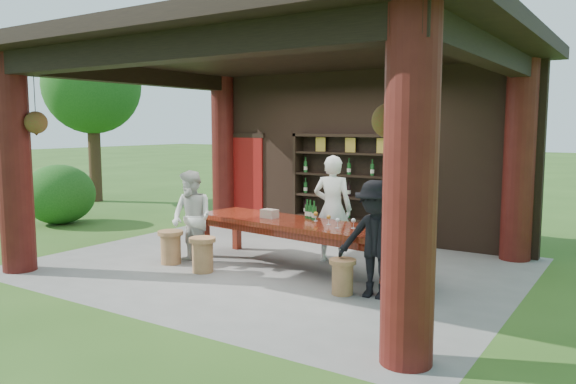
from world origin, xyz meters
The scene contains 15 objects.
ground centered at (0.00, 0.00, 0.00)m, with size 90.00×90.00×0.00m, color #2D5119.
pavilion centered at (-0.01, 0.43, 2.13)m, with size 7.50×6.00×3.60m.
wine_shelf centered at (0.08, 2.45, 1.05)m, with size 2.36×0.36×2.08m.
tasting_table centered at (0.44, 0.05, 0.64)m, with size 3.85×1.40×0.75m.
stool_near_left centered at (-0.69, -0.93, 0.28)m, with size 0.41×0.41×0.54m.
stool_near_right centered at (1.63, -0.78, 0.25)m, with size 0.36×0.36×0.47m.
stool_far_left centered at (-1.48, -0.82, 0.29)m, with size 0.41×0.41×0.54m.
host centered at (0.64, 0.77, 0.88)m, with size 0.64×0.42×1.76m, color white.
guest_woman centered at (-1.15, -0.66, 0.76)m, with size 0.74×0.58×1.52m, color silver.
guest_man centered at (2.04, -0.67, 0.77)m, with size 0.99×0.57×1.54m, color black.
table_bottles centered at (0.47, 0.34, 0.90)m, with size 0.27×0.18×0.31m.
table_glasses centered at (1.05, 0.03, 0.82)m, with size 0.85×0.43×0.15m.
napkin_basket centered at (-0.15, 0.08, 0.82)m, with size 0.26×0.18×0.14m, color #BF6672.
shrubs centered at (2.23, 1.40, 0.56)m, with size 15.70×8.92×1.36m.
trees centered at (3.45, 1.07, 3.37)m, with size 21.47×9.91×4.80m.
Camera 1 is at (4.99, -7.27, 2.23)m, focal length 35.00 mm.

